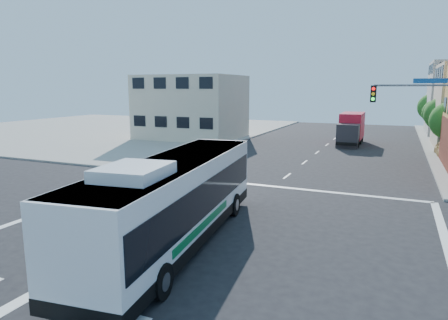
% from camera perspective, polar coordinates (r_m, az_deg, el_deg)
% --- Properties ---
extents(ground, '(120.00, 120.00, 0.00)m').
position_cam_1_polar(ground, '(18.20, -1.55, -10.50)').
color(ground, black).
rests_on(ground, ground).
extents(sidewalk_nw, '(50.00, 50.00, 0.15)m').
position_cam_1_polar(sidewalk_nw, '(66.07, -16.44, 4.32)').
color(sidewalk_nw, gray).
rests_on(sidewalk_nw, ground).
extents(building_west, '(12.06, 10.06, 8.00)m').
position_cam_1_polar(building_west, '(51.52, -4.66, 7.52)').
color(building_west, beige).
rests_on(building_west, ground).
extents(signal_mast_ne, '(7.91, 1.13, 8.07)m').
position_cam_1_polar(signal_mast_ne, '(26.14, 27.66, 5.87)').
color(signal_mast_ne, slate).
rests_on(signal_mast_ne, ground).
extents(street_tree_b, '(3.80, 3.80, 5.79)m').
position_cam_1_polar(street_tree_b, '(51.62, 28.81, 6.01)').
color(street_tree_b, '#372314').
rests_on(street_tree_b, ground).
extents(street_tree_c, '(3.40, 3.40, 5.29)m').
position_cam_1_polar(street_tree_c, '(59.60, 28.12, 6.19)').
color(street_tree_c, '#372314').
rests_on(street_tree_c, ground).
extents(street_tree_d, '(4.00, 4.00, 6.03)m').
position_cam_1_polar(street_tree_d, '(67.55, 27.65, 6.93)').
color(street_tree_d, '#372314').
rests_on(street_tree_d, ground).
extents(transit_bus, '(4.43, 13.64, 3.97)m').
position_cam_1_polar(transit_bus, '(16.64, -6.92, -5.55)').
color(transit_bus, black).
rests_on(transit_bus, ground).
extents(box_truck, '(2.38, 7.94, 3.57)m').
position_cam_1_polar(box_truck, '(48.39, 17.69, 4.19)').
color(box_truck, '#26252B').
rests_on(box_truck, ground).
extents(parked_car, '(1.77, 4.12, 1.39)m').
position_cam_1_polar(parked_car, '(43.62, 29.06, 1.39)').
color(parked_car, tan).
rests_on(parked_car, ground).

